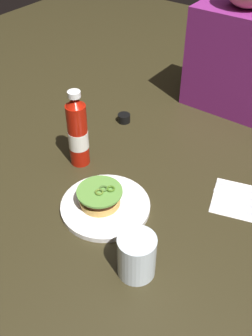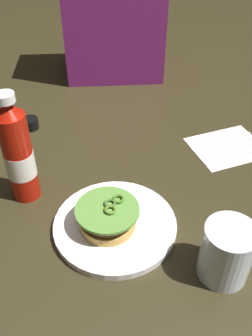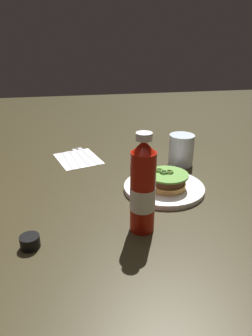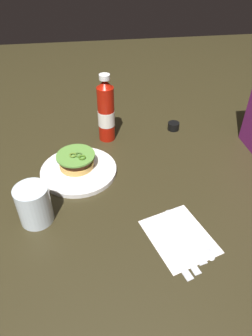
# 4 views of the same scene
# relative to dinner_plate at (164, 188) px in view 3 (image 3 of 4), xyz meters

# --- Properties ---
(ground_plane) EXTENTS (3.00, 3.00, 0.00)m
(ground_plane) POSITION_rel_dinner_plate_xyz_m (0.06, 0.13, -0.01)
(ground_plane) COLOR #2E2815
(dinner_plate) EXTENTS (0.24, 0.24, 0.02)m
(dinner_plate) POSITION_rel_dinner_plate_xyz_m (0.00, 0.00, 0.00)
(dinner_plate) COLOR white
(dinner_plate) RESTS_ON ground_plane
(burger_sandwich) EXTENTS (0.12, 0.12, 0.05)m
(burger_sandwich) POSITION_rel_dinner_plate_xyz_m (-0.01, -0.00, 0.03)
(burger_sandwich) COLOR gold
(burger_sandwich) RESTS_ON dinner_plate
(ketchup_bottle) EXTENTS (0.06, 0.06, 0.25)m
(ketchup_bottle) POSITION_rel_dinner_plate_xyz_m (-0.19, 0.11, 0.10)
(ketchup_bottle) COLOR #A91509
(ketchup_bottle) RESTS_ON ground_plane
(water_glass) EXTENTS (0.09, 0.09, 0.11)m
(water_glass) POSITION_rel_dinner_plate_xyz_m (0.18, -0.12, 0.05)
(water_glass) COLOR silver
(water_glass) RESTS_ON ground_plane
(condiment_cup) EXTENTS (0.04, 0.04, 0.03)m
(condiment_cup) POSITION_rel_dinner_plate_xyz_m (-0.21, 0.37, 0.01)
(condiment_cup) COLOR black
(condiment_cup) RESTS_ON ground_plane
(napkin) EXTENTS (0.21, 0.19, 0.00)m
(napkin) POSITION_rel_dinner_plate_xyz_m (0.30, 0.25, -0.01)
(napkin) COLOR white
(napkin) RESTS_ON ground_plane
(steak_knife) EXTENTS (0.20, 0.07, 0.00)m
(steak_knife) POSITION_rel_dinner_plate_xyz_m (0.34, 0.21, -0.00)
(steak_knife) COLOR silver
(steak_knife) RESTS_ON napkin
(butter_knife) EXTENTS (0.19, 0.06, 0.00)m
(butter_knife) POSITION_rel_dinner_plate_xyz_m (0.33, 0.24, -0.00)
(butter_knife) COLOR silver
(butter_knife) RESTS_ON napkin
(fork_utensil) EXTENTS (0.18, 0.06, 0.00)m
(fork_utensil) POSITION_rel_dinner_plate_xyz_m (0.31, 0.27, -0.00)
(fork_utensil) COLOR silver
(fork_utensil) RESTS_ON napkin
(spoon_utensil) EXTENTS (0.18, 0.05, 0.00)m
(spoon_utensil) POSITION_rel_dinner_plate_xyz_m (0.32, 0.30, -0.00)
(spoon_utensil) COLOR silver
(spoon_utensil) RESTS_ON napkin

